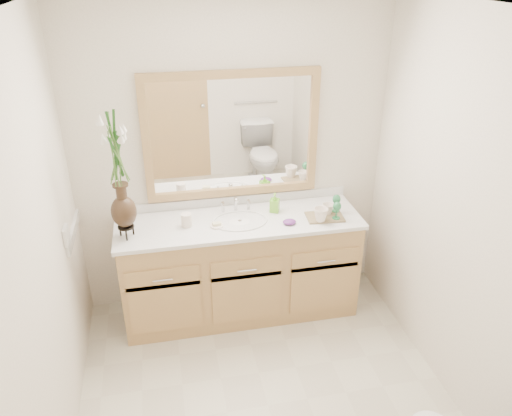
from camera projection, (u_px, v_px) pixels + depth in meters
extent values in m
plane|color=beige|center=(268.00, 405.00, 3.23)|extent=(2.60, 2.60, 0.00)
cube|color=white|center=(274.00, 9.00, 2.14)|extent=(2.40, 2.60, 0.02)
cube|color=white|center=(232.00, 160.00, 3.82)|extent=(2.40, 0.02, 2.40)
cube|color=white|center=(35.00, 273.00, 2.47)|extent=(0.02, 2.60, 2.40)
cube|color=white|center=(471.00, 226.00, 2.90)|extent=(0.02, 2.60, 2.40)
cube|color=tan|center=(240.00, 268.00, 3.94)|extent=(1.80, 0.55, 0.80)
cube|color=white|center=(239.00, 222.00, 3.75)|extent=(1.84, 0.57, 0.03)
ellipsoid|color=white|center=(240.00, 228.00, 3.75)|extent=(0.38, 0.30, 0.12)
cylinder|color=silver|center=(236.00, 204.00, 3.86)|extent=(0.02, 0.02, 0.11)
cylinder|color=silver|center=(223.00, 207.00, 3.85)|extent=(0.02, 0.02, 0.08)
cylinder|color=silver|center=(248.00, 205.00, 3.88)|extent=(0.02, 0.02, 0.08)
cube|color=white|center=(232.00, 136.00, 3.71)|extent=(1.20, 0.01, 0.85)
cube|color=tan|center=(231.00, 74.00, 3.50)|extent=(1.32, 0.04, 0.06)
cube|color=tan|center=(233.00, 191.00, 3.92)|extent=(1.32, 0.04, 0.06)
cube|color=tan|center=(146.00, 142.00, 3.60)|extent=(0.06, 0.04, 0.85)
cube|color=tan|center=(313.00, 131.00, 3.82)|extent=(0.06, 0.04, 0.85)
cube|color=white|center=(66.00, 235.00, 3.24)|extent=(0.02, 0.12, 0.12)
cylinder|color=black|center=(126.00, 227.00, 3.48)|extent=(0.11, 0.11, 0.01)
ellipsoid|color=black|center=(124.00, 212.00, 3.43)|extent=(0.17, 0.17, 0.23)
cylinder|color=black|center=(121.00, 193.00, 3.36)|extent=(0.07, 0.07, 0.10)
cylinder|color=#4C7A33|center=(116.00, 156.00, 3.24)|extent=(0.06, 0.06, 0.41)
cylinder|color=white|center=(186.00, 220.00, 3.64)|extent=(0.08, 0.08, 0.10)
cylinder|color=white|center=(217.00, 226.00, 3.65)|extent=(0.10, 0.10, 0.01)
cube|color=beige|center=(217.00, 224.00, 3.65)|extent=(0.06, 0.05, 0.02)
imported|color=#75CD30|center=(275.00, 204.00, 3.84)|extent=(0.08, 0.08, 0.14)
ellipsoid|color=#65297B|center=(289.00, 222.00, 3.68)|extent=(0.12, 0.11, 0.03)
cube|color=brown|center=(325.00, 217.00, 3.77)|extent=(0.29, 0.20, 0.01)
imported|color=white|center=(321.00, 214.00, 3.68)|extent=(0.12, 0.11, 0.11)
imported|color=white|center=(328.00, 209.00, 3.78)|extent=(0.10, 0.10, 0.09)
cylinder|color=#277743|center=(336.00, 218.00, 3.74)|extent=(0.06, 0.06, 0.01)
cylinder|color=#277743|center=(337.00, 213.00, 3.72)|extent=(0.01, 0.01, 0.09)
ellipsoid|color=#277743|center=(337.00, 206.00, 3.69)|extent=(0.06, 0.06, 0.07)
cylinder|color=#277743|center=(336.00, 211.00, 3.84)|extent=(0.06, 0.06, 0.01)
cylinder|color=#277743|center=(336.00, 206.00, 3.82)|extent=(0.01, 0.01, 0.09)
ellipsoid|color=#277743|center=(337.00, 199.00, 3.80)|extent=(0.06, 0.06, 0.07)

